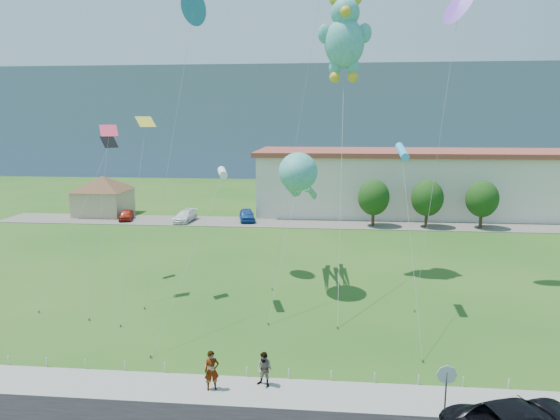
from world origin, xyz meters
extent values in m
plane|color=#1C4D15|center=(0.00, 0.00, 0.00)|extent=(160.00, 160.00, 0.00)
cube|color=gray|center=(0.00, -2.75, 0.05)|extent=(80.00, 2.50, 0.10)
cube|color=#59544C|center=(0.00, 35.00, 0.03)|extent=(70.00, 6.00, 0.06)
cube|color=slate|center=(0.00, 120.00, 12.50)|extent=(160.00, 50.00, 25.00)
cube|color=tan|center=(-24.00, 38.00, 1.60)|extent=(6.00, 6.00, 3.20)
pyramid|color=brown|center=(-24.00, 38.00, 4.10)|extent=(9.20, 9.20, 1.80)
cube|color=beige|center=(26.00, 44.00, 3.80)|extent=(60.00, 14.00, 7.60)
cube|color=brown|center=(26.00, 44.00, 7.90)|extent=(61.00, 15.00, 0.60)
cylinder|color=slate|center=(9.50, -4.20, 1.10)|extent=(0.07, 0.07, 2.20)
cylinder|color=red|center=(9.50, -4.20, 2.10)|extent=(0.76, 0.04, 0.76)
cylinder|color=white|center=(9.50, -4.22, 2.10)|extent=(0.80, 0.02, 0.80)
cylinder|color=white|center=(-11.00, -1.30, 0.25)|extent=(0.05, 0.05, 0.50)
cylinder|color=white|center=(-9.00, -1.30, 0.25)|extent=(0.05, 0.05, 0.50)
cylinder|color=white|center=(-7.00, -1.30, 0.25)|extent=(0.05, 0.05, 0.50)
cylinder|color=white|center=(-5.00, -1.30, 0.25)|extent=(0.05, 0.05, 0.50)
cylinder|color=white|center=(-3.00, -1.30, 0.25)|extent=(0.05, 0.05, 0.50)
cylinder|color=white|center=(-1.00, -1.30, 0.25)|extent=(0.05, 0.05, 0.50)
cylinder|color=white|center=(1.00, -1.30, 0.25)|extent=(0.05, 0.05, 0.50)
cylinder|color=white|center=(3.00, -1.30, 0.25)|extent=(0.05, 0.05, 0.50)
cylinder|color=white|center=(5.00, -1.30, 0.25)|extent=(0.05, 0.05, 0.50)
cylinder|color=white|center=(7.00, -1.30, 0.25)|extent=(0.05, 0.05, 0.50)
cylinder|color=white|center=(9.00, -1.30, 0.25)|extent=(0.05, 0.05, 0.50)
cylinder|color=white|center=(11.00, -1.30, 0.25)|extent=(0.05, 0.05, 0.50)
cylinder|color=white|center=(13.00, -1.30, 0.25)|extent=(0.05, 0.05, 0.50)
cylinder|color=#3F2B19|center=(10.00, 34.00, 1.10)|extent=(0.36, 0.36, 2.20)
ellipsoid|color=#14380F|center=(10.00, 34.00, 3.40)|extent=(3.60, 3.60, 4.14)
cylinder|color=#3F2B19|center=(16.00, 34.00, 1.10)|extent=(0.36, 0.36, 2.20)
ellipsoid|color=#14380F|center=(16.00, 34.00, 3.40)|extent=(3.60, 3.60, 4.14)
cylinder|color=#3F2B19|center=(22.00, 34.00, 1.10)|extent=(0.36, 0.36, 2.20)
ellipsoid|color=#14380F|center=(22.00, 34.00, 3.40)|extent=(3.60, 3.60, 4.14)
imported|color=gray|center=(-0.34, -2.74, 1.00)|extent=(0.77, 0.63, 1.81)
imported|color=gray|center=(1.97, -2.23, 0.90)|extent=(0.93, 0.82, 1.60)
imported|color=#A72514|center=(-19.70, 34.82, 0.69)|extent=(2.28, 3.94, 1.26)
imported|color=white|center=(-12.26, 34.45, 0.71)|extent=(2.28, 4.65, 1.30)
imported|color=#1A4593|center=(-4.93, 35.57, 0.80)|extent=(2.61, 4.59, 1.47)
ellipsoid|color=teal|center=(2.67, 10.91, 8.56)|extent=(2.66, 3.46, 2.66)
sphere|color=white|center=(2.20, 9.87, 8.85)|extent=(0.42, 0.42, 0.42)
sphere|color=white|center=(3.15, 9.87, 8.85)|extent=(0.42, 0.42, 0.42)
cylinder|color=slate|center=(1.30, 4.85, 0.08)|extent=(0.10, 0.10, 0.16)
cylinder|color=gray|center=(1.99, 7.38, 3.96)|extent=(1.41, 5.08, 7.61)
ellipsoid|color=teal|center=(5.78, 15.98, 17.70)|extent=(2.95, 2.50, 3.68)
sphere|color=teal|center=(5.78, 15.98, 19.85)|extent=(2.15, 2.15, 2.15)
sphere|color=gold|center=(4.99, 15.98, 20.76)|extent=(0.79, 0.79, 0.79)
sphere|color=gold|center=(5.78, 15.07, 19.74)|extent=(0.79, 0.79, 0.79)
ellipsoid|color=teal|center=(4.31, 15.98, 18.38)|extent=(1.02, 0.73, 1.43)
ellipsoid|color=teal|center=(7.25, 15.98, 18.38)|extent=(1.02, 0.73, 1.43)
ellipsoid|color=teal|center=(5.10, 15.98, 16.00)|extent=(0.91, 0.79, 1.47)
ellipsoid|color=teal|center=(6.46, 15.98, 16.00)|extent=(0.91, 0.79, 1.47)
sphere|color=gold|center=(5.10, 15.75, 15.21)|extent=(0.79, 0.79, 0.79)
sphere|color=gold|center=(6.46, 15.75, 15.21)|extent=(0.79, 0.79, 0.79)
cylinder|color=slate|center=(5.40, 4.66, 0.08)|extent=(0.10, 0.10, 0.16)
cylinder|color=gray|center=(5.59, 10.32, 7.57)|extent=(0.40, 11.34, 14.83)
cube|color=#EB3456|center=(-9.93, 9.46, 11.35)|extent=(1.29, 1.29, 0.86)
cylinder|color=slate|center=(-9.64, 4.45, 0.08)|extent=(0.10, 0.10, 0.16)
cylinder|color=gray|center=(-9.78, 6.96, 5.66)|extent=(0.32, 5.03, 11.00)
cone|color=blue|center=(-5.37, 15.02, 20.24)|extent=(1.80, 1.33, 1.33)
cylinder|color=slate|center=(-6.96, 6.59, 0.08)|extent=(0.10, 0.10, 0.16)
cylinder|color=gray|center=(-6.16, 10.81, 10.10)|extent=(1.62, 8.45, 19.89)
cube|color=black|center=(-11.73, 13.42, 10.43)|extent=(1.29, 1.29, 0.86)
cylinder|color=slate|center=(-13.41, 5.35, 0.08)|extent=(0.10, 0.10, 0.16)
cylinder|color=gray|center=(-12.57, 9.39, 5.19)|extent=(1.70, 8.09, 10.08)
cylinder|color=white|center=(-1.95, 7.99, 8.76)|extent=(0.50, 2.25, 0.87)
cylinder|color=slate|center=(-4.22, 0.10, 0.08)|extent=(0.10, 0.10, 0.16)
cylinder|color=gray|center=(-3.09, 4.05, 4.36)|extent=(2.30, 7.91, 8.42)
cylinder|color=#36A9F4|center=(9.22, 8.30, 10.14)|extent=(0.50, 2.25, 0.87)
cylinder|color=slate|center=(9.60, 0.92, 0.08)|extent=(0.10, 0.10, 0.16)
cylinder|color=gray|center=(9.41, 4.61, 5.05)|extent=(0.40, 7.40, 9.79)
cylinder|color=slate|center=(0.86, 11.01, 0.08)|extent=(0.10, 0.10, 0.16)
cylinder|color=gray|center=(2.60, 13.88, 12.13)|extent=(3.53, 5.77, 23.94)
cube|color=gold|center=(-7.37, 9.46, 11.93)|extent=(1.29, 1.29, 0.86)
cylinder|color=slate|center=(-7.35, 3.73, 0.08)|extent=(0.10, 0.10, 0.16)
cylinder|color=gray|center=(-7.36, 6.59, 5.94)|extent=(0.04, 5.75, 11.58)
cone|color=#6B31C7|center=(13.60, 14.63, 19.95)|extent=(1.80, 1.33, 1.33)
cylinder|color=slate|center=(10.34, 7.73, 0.08)|extent=(0.10, 0.10, 0.16)
cylinder|color=gray|center=(11.97, 11.18, 9.96)|extent=(3.29, 6.94, 19.60)
camera|label=1|loc=(4.64, -23.01, 11.99)|focal=32.00mm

